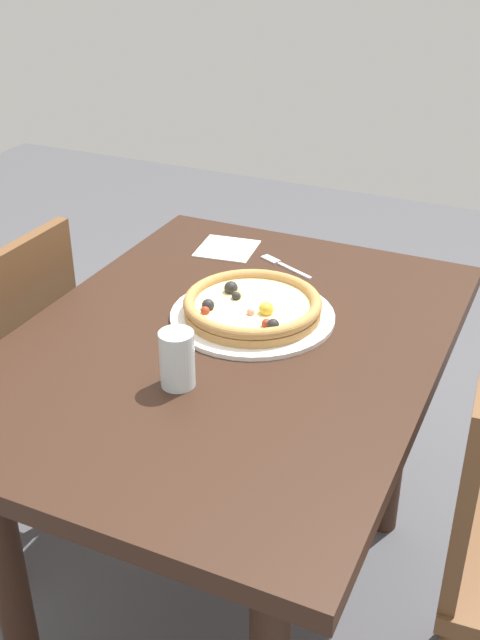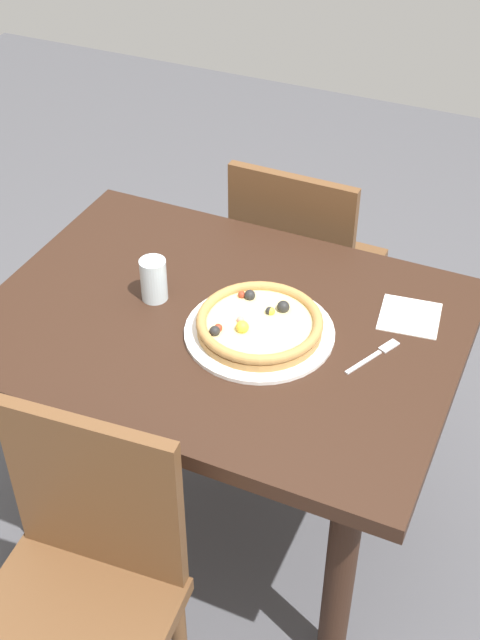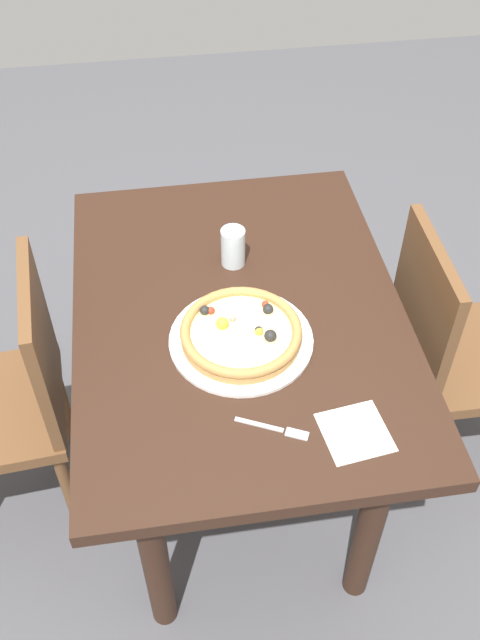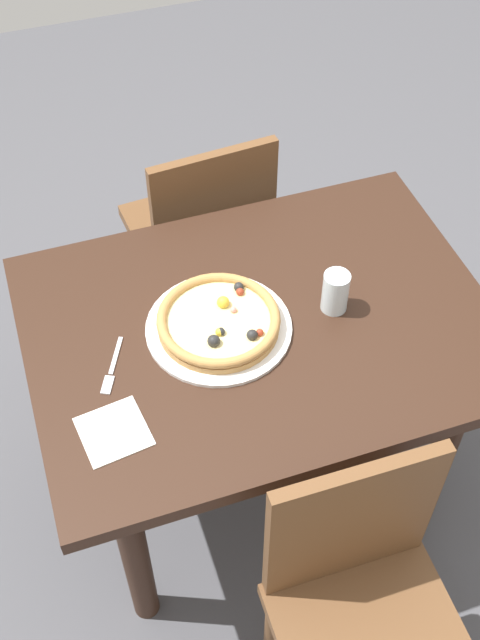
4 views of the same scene
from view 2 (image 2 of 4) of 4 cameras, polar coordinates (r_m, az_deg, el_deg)
ground_plane at (r=2.54m, az=-1.05°, el=-13.48°), size 6.00×6.00×0.00m
dining_table at (r=2.07m, az=-1.25°, el=-2.64°), size 1.12×0.83×0.76m
chair_near at (r=1.84m, az=-10.93°, el=-17.91°), size 0.43×0.43×0.88m
chair_far at (r=2.62m, az=4.25°, el=3.33°), size 0.41×0.41×0.88m
plate at (r=1.94m, az=1.33°, el=-0.83°), size 0.35×0.35×0.01m
pizza at (r=1.93m, az=1.32°, el=-0.23°), size 0.29×0.29×0.05m
fork at (r=1.91m, az=9.24°, el=-2.30°), size 0.09×0.16×0.00m
drinking_glass at (r=2.03m, az=-5.88°, el=2.75°), size 0.06×0.06×0.11m
napkin at (r=2.03m, az=11.45°, el=0.24°), size 0.16×0.16×0.00m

